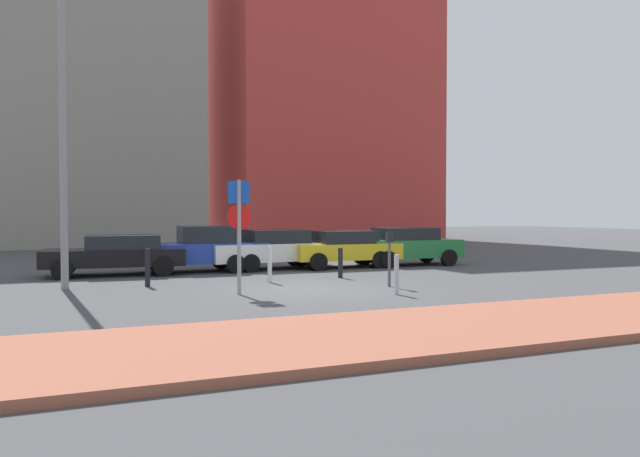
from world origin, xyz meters
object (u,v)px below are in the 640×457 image
at_px(parked_car_blue, 204,249).
at_px(parking_sign_post, 239,223).
at_px(parked_car_white, 269,248).
at_px(street_lamp, 63,104).
at_px(traffic_bollard_near, 396,275).
at_px(traffic_bollard_mid, 270,265).
at_px(parking_meter, 389,252).
at_px(traffic_bollard_edge, 340,263).
at_px(traffic_bollard_far, 148,268).
at_px(parked_car_green, 405,245).
at_px(parked_car_black, 117,254).
at_px(parked_car_yellow, 344,248).

bearing_deg(parked_car_blue, parking_sign_post, -92.91).
relative_size(parked_car_white, street_lamp, 0.52).
distance_m(traffic_bollard_near, traffic_bollard_mid, 4.25).
bearing_deg(parking_meter, traffic_bollard_mid, 141.28).
bearing_deg(traffic_bollard_mid, parked_car_blue, 106.23).
relative_size(parked_car_blue, traffic_bollard_edge, 4.70).
relative_size(traffic_bollard_mid, traffic_bollard_far, 1.00).
bearing_deg(traffic_bollard_near, traffic_bollard_mid, 120.74).
bearing_deg(parking_meter, traffic_bollard_near, -112.36).
relative_size(parked_car_white, parking_meter, 2.91).
bearing_deg(parked_car_green, parked_car_black, 178.35).
bearing_deg(parking_meter, parked_car_yellow, 77.70).
relative_size(parked_car_blue, parking_meter, 2.92).
bearing_deg(parked_car_green, traffic_bollard_edge, -142.68).
height_order(parked_car_yellow, parking_sign_post, parking_sign_post).
bearing_deg(parked_car_yellow, traffic_bollard_far, -156.36).
height_order(parked_car_yellow, traffic_bollard_edge, parked_car_yellow).
xyz_separation_m(parked_car_blue, parking_sign_post, (-0.31, -6.17, 1.01)).
height_order(parked_car_black, parked_car_blue, parked_car_blue).
relative_size(street_lamp, traffic_bollard_mid, 8.08).
relative_size(parked_car_green, street_lamp, 0.51).
bearing_deg(traffic_bollard_mid, traffic_bollard_edge, 8.40).
bearing_deg(street_lamp, parked_car_white, 26.04).
height_order(parked_car_yellow, traffic_bollard_near, parked_car_yellow).
bearing_deg(parking_meter, street_lamp, 160.81).
bearing_deg(parking_meter, parking_sign_post, 179.41).
height_order(parked_car_black, street_lamp, street_lamp).
xyz_separation_m(traffic_bollard_near, traffic_bollard_far, (-5.60, 4.01, 0.03)).
xyz_separation_m(parking_sign_post, traffic_bollard_edge, (3.92, 2.53, -1.34)).
xyz_separation_m(parked_car_black, parked_car_white, (5.26, 0.12, 0.04)).
bearing_deg(traffic_bollard_far, parking_sign_post, -52.35).
bearing_deg(traffic_bollard_mid, parking_meter, -38.72).
distance_m(parking_meter, traffic_bollard_edge, 2.65).
xyz_separation_m(parked_car_green, traffic_bollard_edge, (-4.19, -3.20, -0.31)).
xyz_separation_m(parked_car_white, traffic_bollard_far, (-4.65, -3.62, -0.23)).
distance_m(parked_car_blue, parked_car_green, 7.81).
relative_size(parked_car_blue, parked_car_white, 1.00).
xyz_separation_m(parking_meter, traffic_bollard_near, (-0.59, -1.44, -0.48)).
relative_size(traffic_bollard_far, traffic_bollard_edge, 1.12).
bearing_deg(parked_car_black, traffic_bollard_near, -50.41).
bearing_deg(traffic_bollard_near, parked_car_black, 129.59).
height_order(parked_car_blue, parking_meter, parked_car_blue).
xyz_separation_m(parked_car_black, parked_car_blue, (2.88, 0.13, 0.09)).
bearing_deg(traffic_bollard_far, parked_car_blue, 58.04).
bearing_deg(parking_sign_post, parked_car_green, 35.25).
xyz_separation_m(parked_car_blue, parking_meter, (3.93, -6.21, 0.18)).
height_order(parked_car_white, parked_car_green, parked_car_green).
bearing_deg(parked_car_blue, parked_car_green, -3.22).
distance_m(parked_car_black, parking_meter, 9.13).
xyz_separation_m(parked_car_white, parked_car_yellow, (2.82, -0.35, -0.02)).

